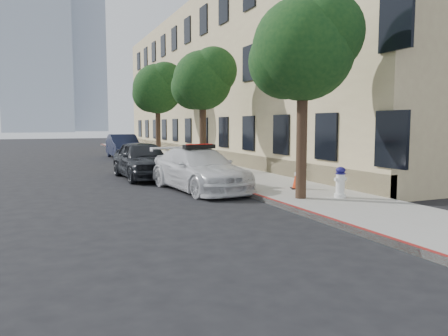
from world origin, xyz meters
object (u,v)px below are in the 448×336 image
object	(u,v)px
police_car	(199,169)
traffic_cone	(297,178)
fire_hydrant	(340,183)
parked_car_far	(123,146)
parked_car_mid	(143,160)

from	to	relation	value
police_car	traffic_cone	world-z (taller)	police_car
traffic_cone	fire_hydrant	bearing A→B (deg)	-83.04
parked_car_far	fire_hydrant	xyz separation A→B (m)	(2.79, -18.93, -0.20)
police_car	parked_car_mid	size ratio (longest dim) A/B	1.12
parked_car_far	traffic_cone	xyz separation A→B (m)	(2.56, -17.02, -0.28)
parked_car_far	fire_hydrant	distance (m)	19.13
parked_car_mid	traffic_cone	size ratio (longest dim) A/B	6.49
traffic_cone	police_car	bearing A→B (deg)	145.09
police_car	parked_car_far	distance (m)	15.16
parked_car_far	fire_hydrant	size ratio (longest dim) A/B	5.39
traffic_cone	parked_car_mid	bearing A→B (deg)	122.76
parked_car_mid	parked_car_far	distance (m)	11.30
parked_car_far	traffic_cone	world-z (taller)	parked_car_far
parked_car_mid	parked_car_far	xyz separation A→B (m)	(1.16, 11.24, 0.00)
parked_car_mid	fire_hydrant	size ratio (longest dim) A/B	5.20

